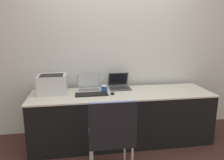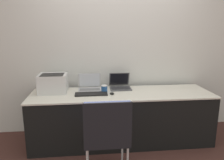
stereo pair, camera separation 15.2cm
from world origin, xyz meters
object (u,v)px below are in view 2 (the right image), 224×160
Objects in this scene: coffee_cup at (104,89)px; mouse at (112,93)px; chair at (107,131)px; laptop_right at (120,85)px; printer at (53,83)px; laptop_left at (90,86)px; external_keyboard at (91,94)px.

coffee_cup is 1.69× the size of mouse.
laptop_right is at bearing 75.18° from chair.
printer is 1.24× the size of laptop_right.
laptop_left is at bearing 142.61° from coffee_cup.
external_keyboard is 0.48× the size of chair.
laptop_right is at bearing 33.42° from external_keyboard.
printer is 0.42× the size of chair.
mouse is (0.81, -0.22, -0.12)m from printer.
coffee_cup is at bearing 124.96° from mouse.
laptop_left is 0.27m from external_keyboard.
coffee_cup is at bearing 87.45° from chair.
printer is at bearing -173.89° from laptop_right.
laptop_left is (0.51, 0.08, -0.09)m from printer.
external_keyboard is (-0.44, -0.29, -0.04)m from laptop_right.
mouse is at bearing -116.27° from laptop_right.
printer is 0.85m from mouse.
mouse is 0.06× the size of chair.
mouse is at bearing -14.83° from printer.
laptop_left is at bearing 94.00° from external_keyboard.
printer is 0.88× the size of external_keyboard.
external_keyboard is at bearing -150.83° from coffee_cup.
external_keyboard is 7.44× the size of mouse.
laptop_right is (0.46, 0.03, -0.00)m from laptop_left.
mouse is (0.30, -0.29, -0.03)m from laptop_left.
coffee_cup is 0.17m from mouse.
chair is (0.15, -0.82, -0.16)m from external_keyboard.
laptop_right reaches higher than mouse.
printer is 6.53× the size of mouse.
mouse is at bearing -6.00° from external_keyboard.
chair reaches higher than external_keyboard.
laptop_right reaches higher than chair.
laptop_right is 1.16m from chair.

